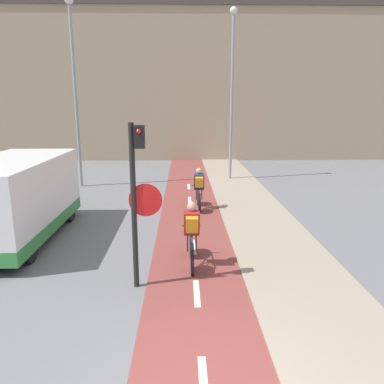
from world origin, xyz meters
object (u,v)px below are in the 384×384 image
at_px(street_lamp_far, 74,77).
at_px(street_lamp_sidewalk, 232,80).
at_px(cyclist_far, 199,190).
at_px(cyclist_near, 192,236).
at_px(van, 14,200).
at_px(traffic_light_pole, 137,189).

height_order(street_lamp_far, street_lamp_sidewalk, street_lamp_far).
bearing_deg(street_lamp_sidewalk, cyclist_far, -108.00).
distance_m(street_lamp_sidewalk, cyclist_near, 11.50).
bearing_deg(van, cyclist_near, -21.54).
distance_m(traffic_light_pole, street_lamp_sidewalk, 12.30).
bearing_deg(street_lamp_far, cyclist_far, -37.63).
distance_m(street_lamp_far, cyclist_near, 11.07).
bearing_deg(street_lamp_far, cyclist_near, -61.21).
relative_size(street_lamp_far, cyclist_far, 4.86).
height_order(street_lamp_sidewalk, cyclist_near, street_lamp_sidewalk).
height_order(street_lamp_sidewalk, cyclist_far, street_lamp_sidewalk).
distance_m(street_lamp_sidewalk, cyclist_far, 7.21).
distance_m(traffic_light_pole, street_lamp_far, 11.08).
xyz_separation_m(traffic_light_pole, cyclist_far, (1.48, 5.90, -1.37)).
height_order(street_lamp_sidewalk, van, street_lamp_sidewalk).
relative_size(traffic_light_pole, cyclist_far, 2.01).
bearing_deg(street_lamp_sidewalk, traffic_light_pole, -105.99).
relative_size(traffic_light_pole, street_lamp_sidewalk, 0.42).
distance_m(street_lamp_far, van, 8.01).
relative_size(street_lamp_far, cyclist_near, 4.68).
height_order(street_lamp_far, cyclist_far, street_lamp_far).
xyz_separation_m(cyclist_near, cyclist_far, (0.38, 4.89, -0.01)).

